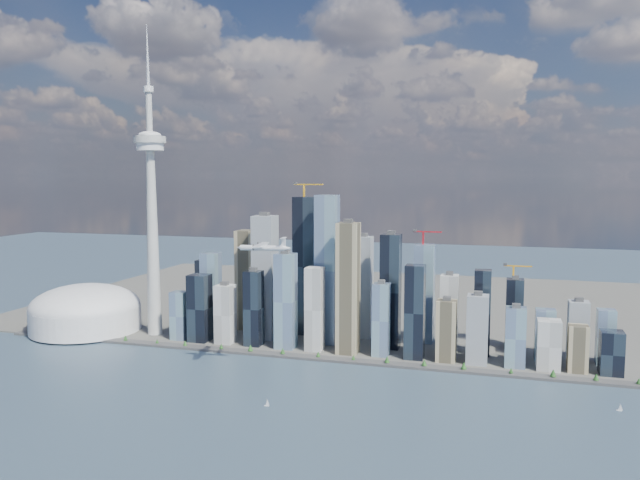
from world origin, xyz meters
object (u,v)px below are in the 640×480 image
(dome_stadium, at_px, (86,311))
(sailboat_west, at_px, (267,404))
(needle_tower, at_px, (152,207))
(sailboat_east, at_px, (620,408))
(airplane, at_px, (263,247))

(dome_stadium, height_order, sailboat_west, dome_stadium)
(needle_tower, xyz_separation_m, sailboat_east, (751.66, -164.15, -232.64))
(needle_tower, distance_m, dome_stadium, 241.40)
(dome_stadium, bearing_deg, sailboat_west, -29.44)
(sailboat_east, bearing_deg, dome_stadium, -178.43)
(needle_tower, relative_size, sailboat_west, 54.39)
(airplane, height_order, sailboat_west, airplane)
(airplane, bearing_deg, sailboat_west, -75.07)
(dome_stadium, xyz_separation_m, sailboat_west, (464.09, -261.89, -36.19))
(sailboat_west, bearing_deg, needle_tower, 142.48)
(airplane, bearing_deg, sailboat_east, -6.18)
(sailboat_east, bearing_deg, needle_tower, 179.06)
(dome_stadium, relative_size, sailboat_east, 20.06)
(needle_tower, xyz_separation_m, dome_stadium, (-140.00, -10.00, -196.40))
(dome_stadium, bearing_deg, airplane, -21.94)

